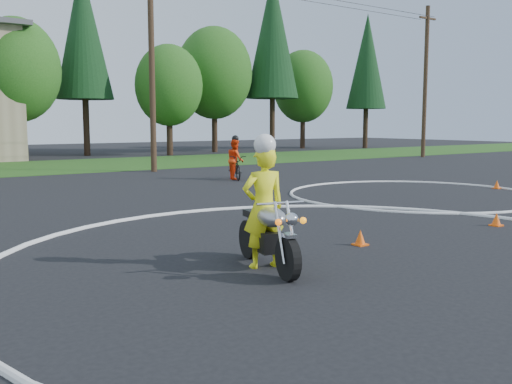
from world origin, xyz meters
TOP-DOWN VIEW (x-y plane):
  - ground at (0.00, 0.00)m, footprint 120.00×120.00m
  - grass_strip at (0.00, 27.00)m, footprint 120.00×10.00m
  - course_markings at (2.17, 4.35)m, footprint 19.05×19.05m
  - primary_motorcycle at (-1.53, 3.19)m, footprint 0.92×2.17m
  - rider_primary_grp at (-1.52, 3.33)m, footprint 0.80×0.62m
  - rider_second_grp at (6.08, 15.60)m, footprint 1.30×2.00m
  - treeline at (14.78, 34.61)m, footprint 38.20×8.10m
  - utility_poles at (5.00, 21.00)m, footprint 41.60×1.12m

SIDE VIEW (x-z plane):
  - ground at x=0.00m, z-range 0.00..0.00m
  - course_markings at x=2.17m, z-range -0.05..0.07m
  - grass_strip at x=0.00m, z-range 0.00..0.02m
  - primary_motorcycle at x=-1.53m, z-range -0.02..1.14m
  - rider_second_grp at x=6.08m, z-range -0.27..1.55m
  - rider_primary_grp at x=-1.52m, z-range -0.04..2.11m
  - utility_poles at x=5.00m, z-range 0.20..10.20m
  - treeline at x=14.78m, z-range -0.64..13.88m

